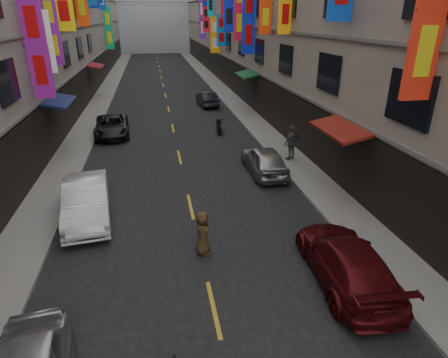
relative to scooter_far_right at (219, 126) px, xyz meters
name	(u,v)px	position (x,y,z in m)	size (l,w,h in m)	color
sidewalk_left	(103,97)	(-8.99, 13.71, -0.38)	(2.00, 90.00, 0.12)	slate
sidewalk_right	(225,93)	(3.01, 13.71, -0.38)	(2.00, 90.00, 0.12)	slate
street_awnings	(152,97)	(-4.25, -2.29, 2.56)	(13.99, 35.20, 0.41)	#154713
lane_markings	(167,102)	(-2.99, 10.71, -0.44)	(0.12, 80.20, 0.01)	gold
scooter_far_right	(219,126)	(0.00, 0.00, 0.00)	(0.52, 1.80, 1.14)	black
car_left_mid	(86,200)	(-6.99, -10.49, 0.32)	(1.61, 4.61, 1.52)	white
car_left_far	(112,126)	(-6.99, 0.70, 0.19)	(2.10, 4.56, 1.27)	black
car_right_near	(346,261)	(1.01, -15.85, 0.24)	(1.91, 4.70, 1.36)	#550E12
car_right_mid	(264,160)	(1.01, -7.34, 0.24)	(1.62, 4.02, 1.37)	#A6A7AB
car_right_far	(207,99)	(0.41, 8.29, 0.18)	(1.32, 3.79, 1.25)	#24252C
pedestrian_rfar	(292,143)	(2.89, -6.08, 0.62)	(1.11, 0.63, 1.89)	#525254
pedestrian_crossing	(203,233)	(-2.91, -13.68, 0.32)	(0.74, 0.51, 1.52)	#49331D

